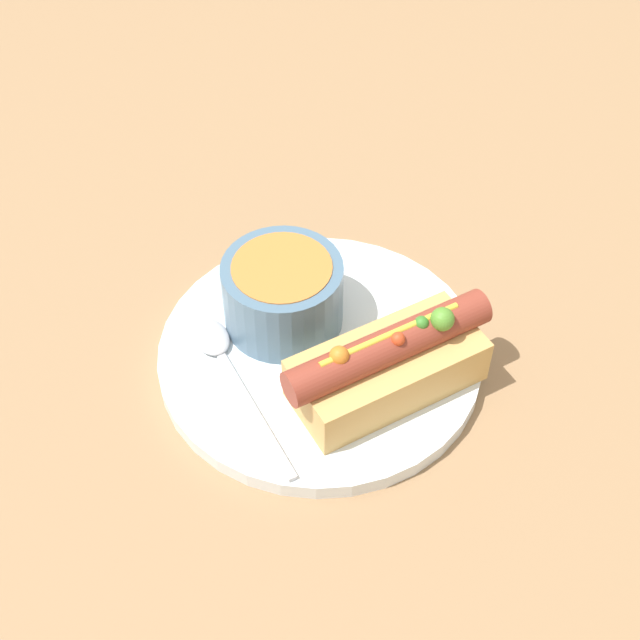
# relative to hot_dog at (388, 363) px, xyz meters

# --- Properties ---
(ground_plane) EXTENTS (4.00, 4.00, 0.00)m
(ground_plane) POSITION_rel_hot_dog_xyz_m (-0.01, 0.06, -0.04)
(ground_plane) COLOR #93704C
(dinner_plate) EXTENTS (0.26, 0.26, 0.01)m
(dinner_plate) POSITION_rel_hot_dog_xyz_m (-0.01, 0.06, -0.03)
(dinner_plate) COLOR white
(dinner_plate) RESTS_ON ground_plane
(hot_dog) EXTENTS (0.17, 0.10, 0.07)m
(hot_dog) POSITION_rel_hot_dog_xyz_m (0.00, 0.00, 0.00)
(hot_dog) COLOR tan
(hot_dog) RESTS_ON dinner_plate
(soup_bowl) EXTENTS (0.10, 0.10, 0.06)m
(soup_bowl) POSITION_rel_hot_dog_xyz_m (-0.01, 0.11, 0.01)
(soup_bowl) COLOR slate
(soup_bowl) RESTS_ON dinner_plate
(spoon) EXTENTS (0.06, 0.17, 0.01)m
(spoon) POSITION_rel_hot_dog_xyz_m (-0.07, 0.11, -0.02)
(spoon) COLOR #B7B7BC
(spoon) RESTS_ON dinner_plate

